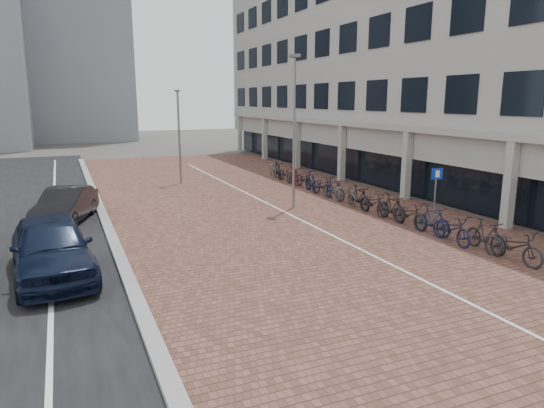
{
  "coord_description": "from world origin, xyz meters",
  "views": [
    {
      "loc": [
        -6.48,
        -9.08,
        4.8
      ],
      "look_at": [
        0.0,
        6.0,
        1.3
      ],
      "focal_mm": 32.44,
      "sensor_mm": 36.0,
      "label": 1
    }
  ],
  "objects": [
    {
      "name": "lane_line",
      "position": [
        -7.0,
        12.0,
        0.02
      ],
      "size": [
        0.12,
        44.0,
        0.0
      ],
      "primitive_type": "cube",
      "color": "white",
      "rests_on": "street_asphalt"
    },
    {
      "name": "office_building",
      "position": [
        12.97,
        16.0,
        8.44
      ],
      "size": [
        8.4,
        40.0,
        15.0
      ],
      "color": "#A5A5A0",
      "rests_on": "ground"
    },
    {
      "name": "parking_sign",
      "position": [
        7.12,
        6.03,
        1.41
      ],
      "size": [
        0.44,
        0.17,
        2.15
      ],
      "rotation": [
        0.0,
        0.0,
        -0.3
      ],
      "color": "slate",
      "rests_on": "ground"
    },
    {
      "name": "lamp_far",
      "position": [
        -0.22,
        18.95,
        2.64
      ],
      "size": [
        0.12,
        0.12,
        5.28
      ],
      "primitive_type": "cylinder",
      "color": "slate",
      "rests_on": "ground"
    },
    {
      "name": "plaza_brick",
      "position": [
        2.0,
        12.0,
        0.01
      ],
      "size": [
        14.5,
        42.0,
        0.04
      ],
      "primitive_type": "cube",
      "color": "brown",
      "rests_on": "ground"
    },
    {
      "name": "car_navy",
      "position": [
        -6.94,
        5.12,
        0.85
      ],
      "size": [
        2.4,
        5.11,
        1.69
      ],
      "primitive_type": "imported",
      "rotation": [
        0.0,
        0.0,
        0.08
      ],
      "color": "black",
      "rests_on": "ground"
    },
    {
      "name": "car_dark",
      "position": [
        -6.5,
        11.63,
        0.69
      ],
      "size": [
        2.76,
        4.43,
        1.38
      ],
      "primitive_type": "imported",
      "rotation": [
        0.0,
        0.0,
        -0.34
      ],
      "color": "black",
      "rests_on": "ground"
    },
    {
      "name": "curb",
      "position": [
        -5.1,
        12.0,
        0.07
      ],
      "size": [
        0.35,
        42.0,
        0.14
      ],
      "primitive_type": "cube",
      "color": "gray",
      "rests_on": "ground"
    },
    {
      "name": "bike_row",
      "position": [
        5.61,
        10.2,
        0.52
      ],
      "size": [
        1.35,
        20.45,
        1.05
      ],
      "color": "black",
      "rests_on": "ground"
    },
    {
      "name": "parking_line",
      "position": [
        2.2,
        12.0,
        0.04
      ],
      "size": [
        0.1,
        30.0,
        0.0
      ],
      "primitive_type": "cube",
      "color": "white",
      "rests_on": "plaza_brick"
    },
    {
      "name": "ground",
      "position": [
        0.0,
        0.0,
        0.0
      ],
      "size": [
        140.0,
        140.0,
        0.0
      ],
      "primitive_type": "plane",
      "color": "#474442",
      "rests_on": "ground"
    },
    {
      "name": "lamp_near",
      "position": [
        2.9,
        10.33,
        3.3
      ],
      "size": [
        0.12,
        0.12,
        6.6
      ],
      "primitive_type": "cylinder",
      "color": "slate",
      "rests_on": "ground"
    }
  ]
}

